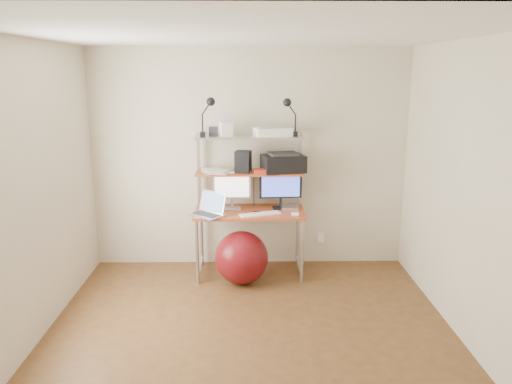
% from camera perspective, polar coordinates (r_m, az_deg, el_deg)
% --- Properties ---
extents(room, '(3.60, 3.60, 3.60)m').
position_cam_1_polar(room, '(3.96, -0.69, -0.74)').
color(room, brown).
rests_on(room, ground).
extents(computer_desk, '(1.20, 0.60, 1.57)m').
position_cam_1_polar(computer_desk, '(5.49, -0.75, 0.19)').
color(computer_desk, '#B64B23').
rests_on(computer_desk, ground).
extents(desktop, '(1.20, 0.60, 0.00)m').
position_cam_1_polar(desktop, '(5.49, -0.74, -2.15)').
color(desktop, '#B64B23').
rests_on(desktop, computer_desk).
extents(mid_shelf, '(1.18, 0.34, 0.00)m').
position_cam_1_polar(mid_shelf, '(5.52, -0.76, 2.33)').
color(mid_shelf, '#B64B23').
rests_on(mid_shelf, computer_desk).
extents(top_shelf, '(1.18, 0.34, 0.00)m').
position_cam_1_polar(top_shelf, '(5.45, -0.77, 6.46)').
color(top_shelf, '#AEADB2').
rests_on(top_shelf, computer_desk).
extents(floor, '(3.60, 3.60, 0.00)m').
position_cam_1_polar(floor, '(4.44, -0.65, -16.55)').
color(floor, brown).
rests_on(floor, ground).
extents(wall_outlet, '(0.08, 0.01, 0.12)m').
position_cam_1_polar(wall_outlet, '(6.01, 7.42, -5.23)').
color(wall_outlet, white).
rests_on(wall_outlet, room).
extents(monitor_silver, '(0.42, 0.16, 0.46)m').
position_cam_1_polar(monitor_silver, '(5.50, -2.77, 0.55)').
color(monitor_silver, '#AAABAF').
rests_on(monitor_silver, desktop).
extents(monitor_black, '(0.47, 0.14, 0.47)m').
position_cam_1_polar(monitor_black, '(5.54, 2.84, 0.50)').
color(monitor_black, black).
rests_on(monitor_black, desktop).
extents(laptop, '(0.45, 0.45, 0.31)m').
position_cam_1_polar(laptop, '(5.34, -5.35, -2.06)').
color(laptop, silver).
rests_on(laptop, desktop).
extents(keyboard, '(0.46, 0.26, 0.01)m').
position_cam_1_polar(keyboard, '(5.33, 0.48, -2.54)').
color(keyboard, white).
rests_on(keyboard, desktop).
extents(mouse, '(0.08, 0.05, 0.02)m').
position_cam_1_polar(mouse, '(5.34, 4.49, -2.52)').
color(mouse, white).
rests_on(mouse, desktop).
extents(mac_mini, '(0.19, 0.19, 0.04)m').
position_cam_1_polar(mac_mini, '(5.56, 3.87, -1.76)').
color(mac_mini, silver).
rests_on(mac_mini, desktop).
extents(phone, '(0.11, 0.15, 0.01)m').
position_cam_1_polar(phone, '(5.36, 0.05, -2.46)').
color(phone, black).
rests_on(phone, desktop).
extents(printer, '(0.51, 0.40, 0.22)m').
position_cam_1_polar(printer, '(5.51, 3.14, 3.36)').
color(printer, black).
rests_on(printer, mid_shelf).
extents(nas_cube, '(0.19, 0.19, 0.24)m').
position_cam_1_polar(nas_cube, '(5.47, -1.48, 3.49)').
color(nas_cube, black).
rests_on(nas_cube, mid_shelf).
extents(red_box, '(0.19, 0.14, 0.05)m').
position_cam_1_polar(red_box, '(5.41, 0.72, 2.37)').
color(red_box, red).
rests_on(red_box, mid_shelf).
extents(scanner, '(0.43, 0.33, 0.10)m').
position_cam_1_polar(scanner, '(5.45, 1.90, 6.96)').
color(scanner, white).
rests_on(scanner, top_shelf).
extents(box_white, '(0.15, 0.14, 0.15)m').
position_cam_1_polar(box_white, '(5.40, -3.44, 7.17)').
color(box_white, white).
rests_on(box_white, top_shelf).
extents(box_grey, '(0.10, 0.10, 0.10)m').
position_cam_1_polar(box_grey, '(5.47, -4.89, 6.94)').
color(box_grey, '#2F2F31').
rests_on(box_grey, top_shelf).
extents(clip_lamp_left, '(0.17, 0.09, 0.42)m').
position_cam_1_polar(clip_lamp_left, '(5.34, -5.39, 9.52)').
color(clip_lamp_left, black).
rests_on(clip_lamp_left, top_shelf).
extents(clip_lamp_right, '(0.16, 0.09, 0.40)m').
position_cam_1_polar(clip_lamp_right, '(5.39, 3.79, 9.49)').
color(clip_lamp_right, black).
rests_on(clip_lamp_right, top_shelf).
extents(exercise_ball, '(0.57, 0.57, 0.57)m').
position_cam_1_polar(exercise_ball, '(5.40, -1.67, -7.51)').
color(exercise_ball, maroon).
rests_on(exercise_ball, floor).
extents(paper_stack, '(0.37, 0.40, 0.02)m').
position_cam_1_polar(paper_stack, '(5.52, -4.70, 2.43)').
color(paper_stack, white).
rests_on(paper_stack, mid_shelf).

